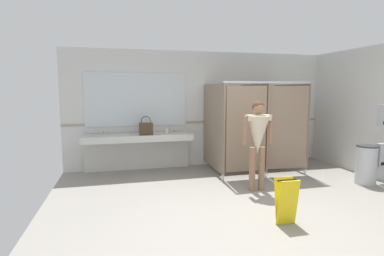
{
  "coord_description": "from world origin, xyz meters",
  "views": [
    {
      "loc": [
        -2.09,
        -3.87,
        1.79
      ],
      "look_at": [
        -0.88,
        0.97,
        1.17
      ],
      "focal_mm": 28.05,
      "sensor_mm": 36.0,
      "label": 1
    }
  ],
  "objects_px": {
    "wet_floor_sign": "(286,201)",
    "handbag": "(146,128)",
    "person_standing": "(258,135)",
    "paper_cup": "(167,131)",
    "trash_bin": "(366,165)",
    "soap_dispenser": "(142,129)",
    "paper_towel_dispenser_lower": "(384,155)"
  },
  "relations": [
    {
      "from": "wet_floor_sign",
      "to": "handbag",
      "type": "bearing_deg",
      "value": 117.74
    },
    {
      "from": "person_standing",
      "to": "handbag",
      "type": "height_order",
      "value": "person_standing"
    },
    {
      "from": "handbag",
      "to": "paper_cup",
      "type": "bearing_deg",
      "value": 6.8
    },
    {
      "from": "trash_bin",
      "to": "wet_floor_sign",
      "type": "bearing_deg",
      "value": -153.73
    },
    {
      "from": "paper_cup",
      "to": "soap_dispenser",
      "type": "bearing_deg",
      "value": 152.53
    },
    {
      "from": "handbag",
      "to": "soap_dispenser",
      "type": "height_order",
      "value": "handbag"
    },
    {
      "from": "handbag",
      "to": "wet_floor_sign",
      "type": "relative_size",
      "value": 0.65
    },
    {
      "from": "paper_towel_dispenser_lower",
      "to": "soap_dispenser",
      "type": "bearing_deg",
      "value": 154.4
    },
    {
      "from": "trash_bin",
      "to": "person_standing",
      "type": "height_order",
      "value": "person_standing"
    },
    {
      "from": "person_standing",
      "to": "wet_floor_sign",
      "type": "distance_m",
      "value": 1.56
    },
    {
      "from": "paper_cup",
      "to": "paper_towel_dispenser_lower",
      "type": "bearing_deg",
      "value": -25.35
    },
    {
      "from": "trash_bin",
      "to": "wet_floor_sign",
      "type": "distance_m",
      "value": 2.74
    },
    {
      "from": "handbag",
      "to": "person_standing",
      "type": "bearing_deg",
      "value": -41.96
    },
    {
      "from": "person_standing",
      "to": "paper_cup",
      "type": "height_order",
      "value": "person_standing"
    },
    {
      "from": "handbag",
      "to": "wet_floor_sign",
      "type": "bearing_deg",
      "value": -62.26
    },
    {
      "from": "trash_bin",
      "to": "person_standing",
      "type": "bearing_deg",
      "value": 175.98
    },
    {
      "from": "paper_towel_dispenser_lower",
      "to": "paper_cup",
      "type": "bearing_deg",
      "value": 154.65
    },
    {
      "from": "person_standing",
      "to": "handbag",
      "type": "bearing_deg",
      "value": 138.04
    },
    {
      "from": "paper_cup",
      "to": "wet_floor_sign",
      "type": "height_order",
      "value": "paper_cup"
    },
    {
      "from": "trash_bin",
      "to": "wet_floor_sign",
      "type": "xyz_separation_m",
      "value": [
        -2.46,
        -1.21,
        -0.06
      ]
    },
    {
      "from": "paper_towel_dispenser_lower",
      "to": "soap_dispenser",
      "type": "relative_size",
      "value": 2.24
    },
    {
      "from": "paper_towel_dispenser_lower",
      "to": "person_standing",
      "type": "height_order",
      "value": "person_standing"
    },
    {
      "from": "paper_towel_dispenser_lower",
      "to": "trash_bin",
      "type": "height_order",
      "value": "paper_towel_dispenser_lower"
    },
    {
      "from": "handbag",
      "to": "soap_dispenser",
      "type": "xyz_separation_m",
      "value": [
        -0.05,
        0.32,
        -0.06
      ]
    },
    {
      "from": "soap_dispenser",
      "to": "wet_floor_sign",
      "type": "relative_size",
      "value": 0.32
    },
    {
      "from": "paper_cup",
      "to": "wet_floor_sign",
      "type": "distance_m",
      "value": 3.31
    },
    {
      "from": "paper_towel_dispenser_lower",
      "to": "trash_bin",
      "type": "relative_size",
      "value": 0.58
    },
    {
      "from": "person_standing",
      "to": "wet_floor_sign",
      "type": "height_order",
      "value": "person_standing"
    },
    {
      "from": "handbag",
      "to": "wet_floor_sign",
      "type": "distance_m",
      "value": 3.46
    },
    {
      "from": "paper_towel_dispenser_lower",
      "to": "handbag",
      "type": "height_order",
      "value": "handbag"
    },
    {
      "from": "soap_dispenser",
      "to": "person_standing",
      "type": "bearing_deg",
      "value": -46.29
    },
    {
      "from": "trash_bin",
      "to": "handbag",
      "type": "bearing_deg",
      "value": 156.09
    }
  ]
}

